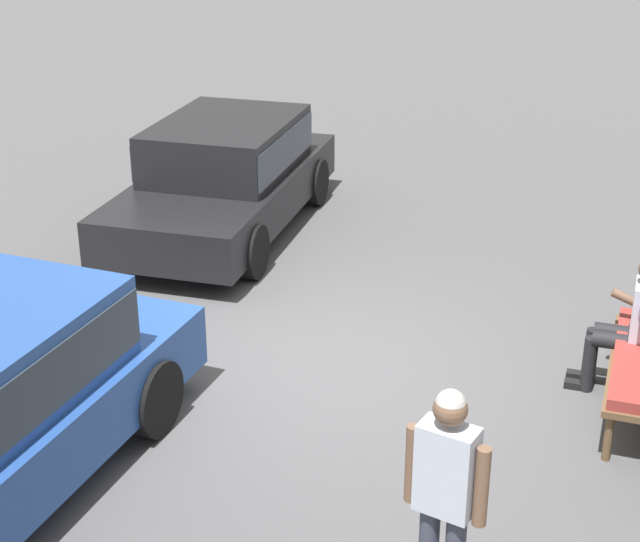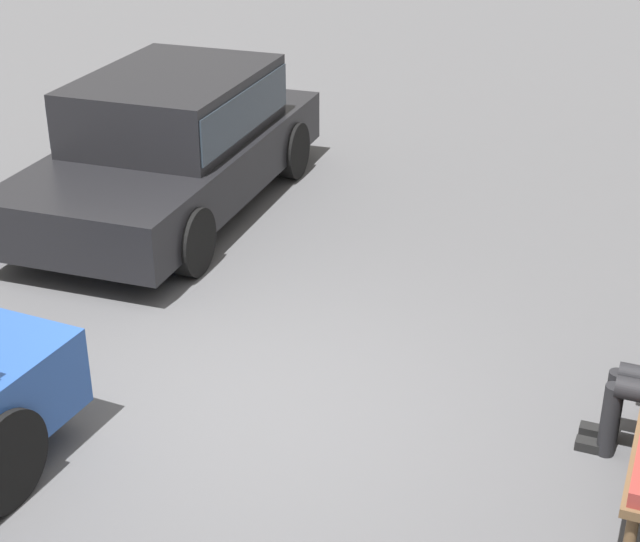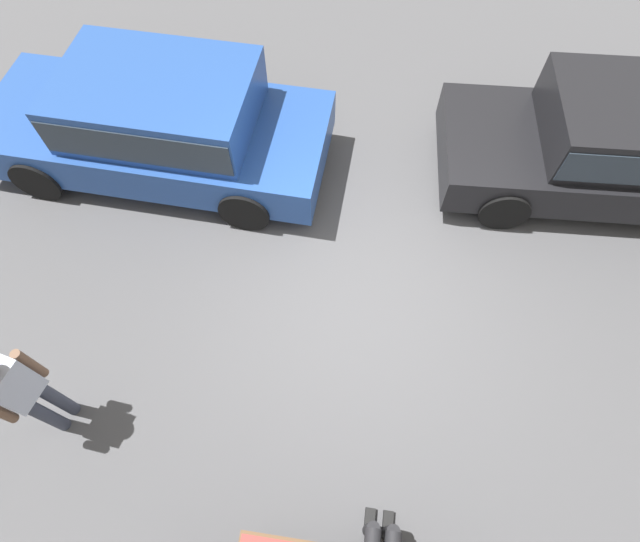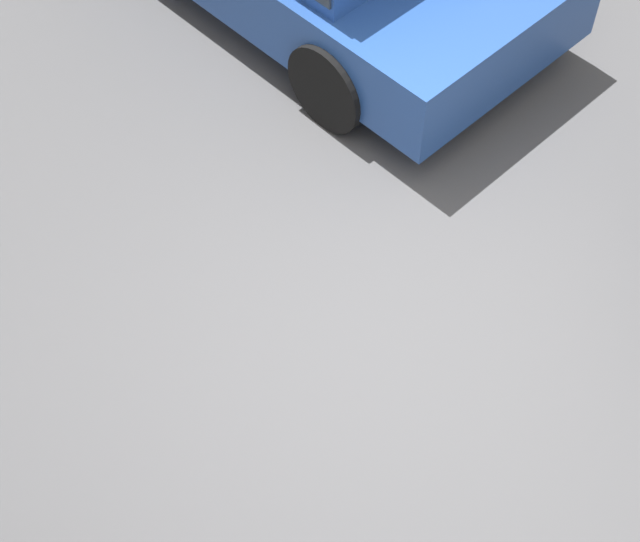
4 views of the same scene
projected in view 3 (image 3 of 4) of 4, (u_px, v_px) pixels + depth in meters
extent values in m
plane|color=#4C4C4F|center=(354.00, 311.00, 6.09)|extent=(60.00, 60.00, 0.00)
cylinder|color=brown|center=(251.00, 541.00, 4.69)|extent=(0.07, 0.07, 0.43)
cylinder|color=black|center=(371.00, 529.00, 4.69)|extent=(0.12, 0.12, 0.54)
cube|color=black|center=(370.00, 521.00, 4.93)|extent=(0.10, 0.24, 0.07)
cylinder|color=black|center=(390.00, 532.00, 4.67)|extent=(0.12, 0.12, 0.54)
cube|color=black|center=(388.00, 524.00, 4.92)|extent=(0.10, 0.24, 0.07)
cube|color=black|center=(603.00, 155.00, 6.64)|extent=(4.36, 2.05, 0.55)
cylinder|color=black|center=(504.00, 210.00, 6.44)|extent=(0.66, 0.22, 0.65)
cylinder|color=black|center=(492.00, 114.00, 7.29)|extent=(0.66, 0.22, 0.65)
cube|color=#23478E|center=(158.00, 134.00, 6.81)|extent=(4.68, 2.04, 0.56)
cube|color=#23478E|center=(158.00, 100.00, 6.26)|extent=(2.46, 1.74, 0.67)
cube|color=#28333D|center=(158.00, 100.00, 6.26)|extent=(2.41, 1.77, 0.47)
cylinder|color=black|center=(38.00, 180.00, 6.67)|extent=(0.68, 0.20, 0.67)
cylinder|color=black|center=(91.00, 88.00, 7.54)|extent=(0.68, 0.20, 0.67)
cylinder|color=black|center=(245.00, 210.00, 6.42)|extent=(0.68, 0.20, 0.67)
cylinder|color=black|center=(275.00, 112.00, 7.29)|extent=(0.68, 0.20, 0.67)
cylinder|color=#383D4C|center=(46.00, 415.00, 5.04)|extent=(0.13, 0.13, 0.88)
cylinder|color=#383D4C|center=(56.00, 398.00, 5.12)|extent=(0.13, 0.13, 0.88)
cube|color=silver|center=(12.00, 386.00, 4.44)|extent=(0.27, 0.39, 0.60)
cylinder|color=brown|center=(30.00, 364.00, 4.58)|extent=(0.09, 0.09, 0.54)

